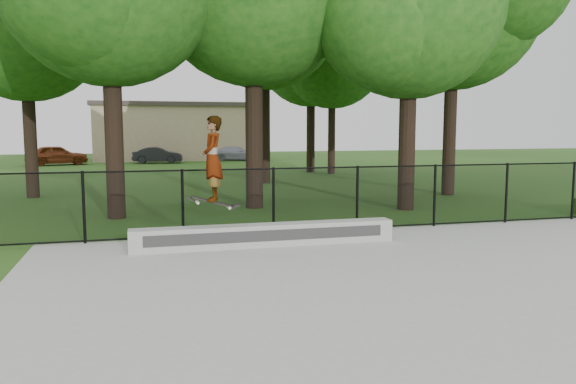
% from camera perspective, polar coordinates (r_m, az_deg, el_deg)
% --- Properties ---
extents(ground, '(100.00, 100.00, 0.00)m').
position_cam_1_polar(ground, '(8.23, 22.77, -11.16)').
color(ground, '#214E16').
rests_on(ground, ground).
extents(concrete_slab, '(14.00, 12.00, 0.06)m').
position_cam_1_polar(concrete_slab, '(8.22, 22.78, -10.96)').
color(concrete_slab, '#A2A39E').
rests_on(concrete_slab, ground).
extents(grind_ledge, '(5.36, 0.40, 0.44)m').
position_cam_1_polar(grind_ledge, '(11.34, -2.26, -4.38)').
color(grind_ledge, '#B6B5B0').
rests_on(grind_ledge, concrete_slab).
extents(car_a, '(4.10, 2.50, 1.31)m').
position_cam_1_polar(car_a, '(39.72, -22.43, 3.49)').
color(car_a, maroon).
rests_on(car_a, ground).
extents(car_b, '(3.15, 1.57, 1.10)m').
position_cam_1_polar(car_b, '(39.60, -13.11, 3.65)').
color(car_b, black).
rests_on(car_b, ground).
extents(car_c, '(3.61, 2.23, 1.06)m').
position_cam_1_polar(car_c, '(41.98, -5.31, 3.92)').
color(car_c, '#A2A3B7').
rests_on(car_c, ground).
extents(skater_airborne, '(0.82, 0.64, 1.81)m').
position_cam_1_polar(skater_airborne, '(10.74, -7.68, 3.20)').
color(skater_airborne, black).
rests_on(skater_airborne, ground).
extents(chainlink_fence, '(16.06, 0.06, 1.50)m').
position_cam_1_polar(chainlink_fence, '(13.12, 7.05, -0.60)').
color(chainlink_fence, black).
rests_on(chainlink_fence, concrete_slab).
extents(tree_row, '(20.31, 20.06, 10.68)m').
position_cam_1_polar(tree_row, '(22.37, -0.45, 17.17)').
color(tree_row, black).
rests_on(tree_row, ground).
extents(distant_building, '(12.40, 6.40, 4.30)m').
position_cam_1_polar(distant_building, '(44.26, -11.23, 6.08)').
color(distant_building, '#C7B28C').
rests_on(distant_building, ground).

